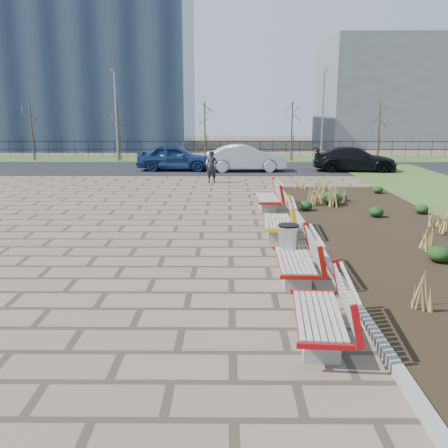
{
  "coord_description": "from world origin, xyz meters",
  "views": [
    {
      "loc": [
        1.59,
        -8.5,
        3.56
      ],
      "look_at": [
        1.5,
        3.0,
        0.9
      ],
      "focal_mm": 40.0,
      "sensor_mm": 36.0,
      "label": 1
    }
  ],
  "objects_px": {
    "car_silver": "(246,158)",
    "lamp_west": "(116,117)",
    "bench_b": "(295,258)",
    "bench_a": "(319,311)",
    "pedestrian": "(212,167)",
    "litter_bin": "(288,246)",
    "bench_d": "(267,196)",
    "car_blue": "(175,158)",
    "lamp_east": "(323,117)",
    "bench_c": "(278,220)",
    "car_black": "(354,159)"
  },
  "relations": [
    {
      "from": "car_silver",
      "to": "lamp_west",
      "type": "relative_size",
      "value": 0.77
    },
    {
      "from": "bench_b",
      "to": "lamp_west",
      "type": "xyz_separation_m",
      "value": [
        -9.0,
        24.42,
        2.54
      ]
    },
    {
      "from": "bench_a",
      "to": "pedestrian",
      "type": "bearing_deg",
      "value": 102.07
    },
    {
      "from": "litter_bin",
      "to": "pedestrian",
      "type": "relative_size",
      "value": 0.63
    },
    {
      "from": "bench_d",
      "to": "car_silver",
      "type": "xyz_separation_m",
      "value": [
        -0.38,
        11.33,
        0.28
      ]
    },
    {
      "from": "bench_d",
      "to": "lamp_west",
      "type": "relative_size",
      "value": 0.35
    },
    {
      "from": "car_blue",
      "to": "lamp_east",
      "type": "distance_m",
      "value": 11.03
    },
    {
      "from": "bench_c",
      "to": "pedestrian",
      "type": "bearing_deg",
      "value": 105.09
    },
    {
      "from": "pedestrian",
      "to": "car_blue",
      "type": "xyz_separation_m",
      "value": [
        -2.31,
        4.89,
        -0.0
      ]
    },
    {
      "from": "bench_d",
      "to": "car_silver",
      "type": "distance_m",
      "value": 11.34
    },
    {
      "from": "lamp_east",
      "to": "lamp_west",
      "type": "bearing_deg",
      "value": 180.0
    },
    {
      "from": "bench_c",
      "to": "pedestrian",
      "type": "distance_m",
      "value": 10.93
    },
    {
      "from": "car_black",
      "to": "bench_a",
      "type": "bearing_deg",
      "value": 170.24
    },
    {
      "from": "bench_a",
      "to": "bench_c",
      "type": "bearing_deg",
      "value": 94.8
    },
    {
      "from": "bench_a",
      "to": "car_black",
      "type": "bearing_deg",
      "value": 79.59
    },
    {
      "from": "car_silver",
      "to": "lamp_east",
      "type": "distance_m",
      "value": 7.99
    },
    {
      "from": "bench_a",
      "to": "car_blue",
      "type": "height_order",
      "value": "car_blue"
    },
    {
      "from": "pedestrian",
      "to": "car_black",
      "type": "distance_m",
      "value": 9.34
    },
    {
      "from": "litter_bin",
      "to": "car_silver",
      "type": "distance_m",
      "value": 18.04
    },
    {
      "from": "lamp_east",
      "to": "pedestrian",
      "type": "bearing_deg",
      "value": -125.77
    },
    {
      "from": "car_black",
      "to": "lamp_west",
      "type": "height_order",
      "value": "lamp_west"
    },
    {
      "from": "bench_b",
      "to": "car_black",
      "type": "relative_size",
      "value": 0.44
    },
    {
      "from": "pedestrian",
      "to": "lamp_west",
      "type": "height_order",
      "value": "lamp_west"
    },
    {
      "from": "car_blue",
      "to": "lamp_west",
      "type": "distance_m",
      "value": 7.16
    },
    {
      "from": "bench_c",
      "to": "litter_bin",
      "type": "bearing_deg",
      "value": -87.17
    },
    {
      "from": "lamp_west",
      "to": "lamp_east",
      "type": "distance_m",
      "value": 14.0
    },
    {
      "from": "pedestrian",
      "to": "car_silver",
      "type": "height_order",
      "value": "pedestrian"
    },
    {
      "from": "bench_c",
      "to": "car_black",
      "type": "xyz_separation_m",
      "value": [
        5.94,
        15.29,
        0.21
      ]
    },
    {
      "from": "car_blue",
      "to": "car_black",
      "type": "xyz_separation_m",
      "value": [
        10.46,
        -0.31,
        -0.06
      ]
    },
    {
      "from": "car_blue",
      "to": "lamp_east",
      "type": "height_order",
      "value": "lamp_east"
    },
    {
      "from": "bench_a",
      "to": "lamp_east",
      "type": "bearing_deg",
      "value": 84.41
    },
    {
      "from": "car_black",
      "to": "car_silver",
      "type": "bearing_deg",
      "value": 95.85
    },
    {
      "from": "pedestrian",
      "to": "car_black",
      "type": "relative_size",
      "value": 0.33
    },
    {
      "from": "bench_a",
      "to": "car_black",
      "type": "relative_size",
      "value": 0.44
    },
    {
      "from": "bench_c",
      "to": "lamp_west",
      "type": "height_order",
      "value": "lamp_west"
    },
    {
      "from": "bench_c",
      "to": "car_blue",
      "type": "height_order",
      "value": "car_blue"
    },
    {
      "from": "bench_d",
      "to": "lamp_west",
      "type": "distance_m",
      "value": 19.22
    },
    {
      "from": "lamp_west",
      "to": "car_blue",
      "type": "bearing_deg",
      "value": -48.71
    },
    {
      "from": "car_blue",
      "to": "lamp_east",
      "type": "xyz_separation_m",
      "value": [
        9.52,
        5.11,
        2.27
      ]
    },
    {
      "from": "bench_c",
      "to": "pedestrian",
      "type": "xyz_separation_m",
      "value": [
        -2.2,
        10.71,
        0.28
      ]
    },
    {
      "from": "lamp_west",
      "to": "bench_b",
      "type": "bearing_deg",
      "value": -69.77
    },
    {
      "from": "car_black",
      "to": "bench_d",
      "type": "bearing_deg",
      "value": 157.88
    },
    {
      "from": "bench_b",
      "to": "bench_c",
      "type": "distance_m",
      "value": 3.72
    },
    {
      "from": "litter_bin",
      "to": "lamp_east",
      "type": "distance_m",
      "value": 24.17
    },
    {
      "from": "litter_bin",
      "to": "car_blue",
      "type": "distance_m",
      "value": 18.94
    },
    {
      "from": "bench_a",
      "to": "car_silver",
      "type": "bearing_deg",
      "value": 95.79
    },
    {
      "from": "bench_a",
      "to": "lamp_east",
      "type": "distance_m",
      "value": 27.84
    },
    {
      "from": "bench_a",
      "to": "car_blue",
      "type": "distance_m",
      "value": 22.62
    },
    {
      "from": "bench_b",
      "to": "bench_c",
      "type": "relative_size",
      "value": 1.0
    },
    {
      "from": "litter_bin",
      "to": "lamp_west",
      "type": "relative_size",
      "value": 0.16
    }
  ]
}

